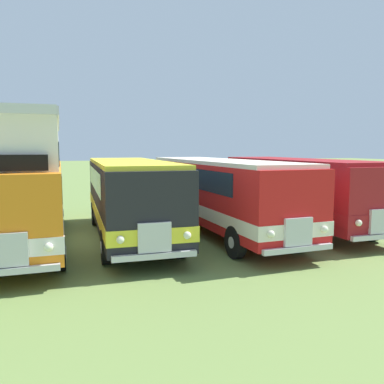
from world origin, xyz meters
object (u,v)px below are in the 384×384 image
at_px(bus_third_in_row, 24,179).
at_px(bus_sixth_in_row, 295,187).
at_px(bus_fourth_in_row, 129,193).
at_px(bus_fifth_in_row, 218,190).

bearing_deg(bus_third_in_row, bus_sixth_in_row, -2.27).
distance_m(bus_fourth_in_row, bus_sixth_in_row, 7.40).
distance_m(bus_third_in_row, bus_sixth_in_row, 11.12).
relative_size(bus_third_in_row, bus_fourth_in_row, 1.08).
bearing_deg(bus_sixth_in_row, bus_third_in_row, 177.73).
relative_size(bus_third_in_row, bus_sixth_in_row, 1.06).
xyz_separation_m(bus_third_in_row, bus_sixth_in_row, (11.10, -0.44, -0.61)).
height_order(bus_third_in_row, bus_fifth_in_row, bus_third_in_row).
distance_m(bus_fifth_in_row, bus_sixth_in_row, 3.70).
height_order(bus_fourth_in_row, bus_fifth_in_row, same).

